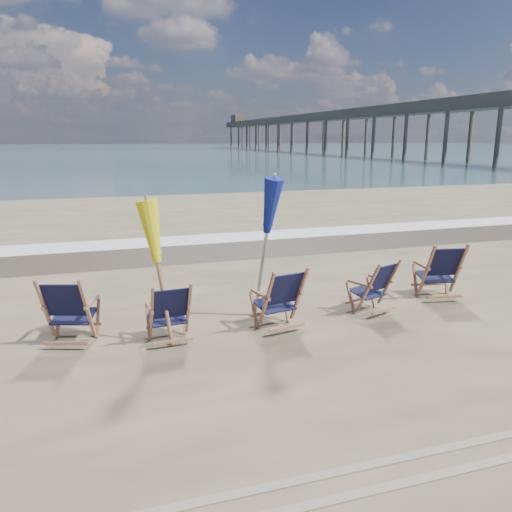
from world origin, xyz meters
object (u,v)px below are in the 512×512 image
Objects in this scene: beach_chair_3 at (389,284)px; beach_chair_4 at (459,271)px; beach_chair_0 at (87,312)px; umbrella_yellow at (159,239)px; fishing_pier at (340,127)px; beach_chair_1 at (189,311)px; beach_chair_2 at (299,297)px; umbrella_blue at (263,210)px.

beach_chair_4 is (1.51, 0.15, 0.07)m from beach_chair_3.
umbrella_yellow is (1.00, -0.19, 0.99)m from beach_chair_0.
fishing_pier is at bearing -101.51° from beach_chair_0.
beach_chair_1 is at bearing -172.90° from beach_chair_0.
beach_chair_4 is 5.39m from umbrella_yellow.
beach_chair_3 is (4.78, 0.03, -0.05)m from beach_chair_0.
beach_chair_2 is 82.21m from fishing_pier.
beach_chair_0 is at bearing -15.03° from beach_chair_2.
umbrella_yellow is 0.01× the size of fishing_pier.
beach_chair_3 is at bearing 3.34° from umbrella_yellow.
beach_chair_4 is 0.53× the size of umbrella_yellow.
umbrella_blue reaches higher than beach_chair_0.
beach_chair_3 is 0.01× the size of fishing_pier.
umbrella_yellow is (-5.29, -0.37, 0.97)m from beach_chair_4.
beach_chair_0 is 1.02× the size of beach_chair_2.
beach_chair_0 is 4.78m from beach_chair_3.
beach_chair_2 is 3.26m from beach_chair_4.
umbrella_yellow reaches higher than beach_chair_3.
fishing_pier is (39.37, 72.97, 4.19)m from beach_chair_1.
beach_chair_4 is (6.28, 0.18, 0.02)m from beach_chair_0.
umbrella_blue is at bearing -63.08° from beach_chair_2.
beach_chair_1 is 0.91× the size of beach_chair_2.
beach_chair_2 is at bearing -1.27° from umbrella_yellow.
beach_chair_3 reaches higher than beach_chair_1.
beach_chair_1 is 0.01× the size of fishing_pier.
beach_chair_1 is 1.69m from beach_chair_2.
umbrella_blue is (-3.64, 0.11, 1.23)m from beach_chair_4.
beach_chair_2 is at bearing 176.72° from beach_chair_1.
umbrella_yellow is at bearing -13.79° from beach_chair_1.
umbrella_yellow reaches higher than beach_chair_1.
fishing_pier reaches higher than beach_chair_4.
beach_chair_1 is (1.36, -0.26, -0.05)m from beach_chair_0.
beach_chair_0 is 1.12× the size of beach_chair_1.
beach_chair_4 is at bearing -115.40° from fishing_pier.
umbrella_blue is (1.65, 0.48, 0.26)m from umbrella_yellow.
fishing_pier is (37.68, 72.95, 4.14)m from beach_chair_2.
umbrella_yellow reaches higher than beach_chair_0.
beach_chair_2 reaches higher than beach_chair_1.
beach_chair_0 is at bearing -14.52° from beach_chair_1.
beach_chair_2 is 1.75m from beach_chair_3.
beach_chair_3 is at bearing -116.32° from fishing_pier.
fishing_pier reaches higher than umbrella_yellow.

